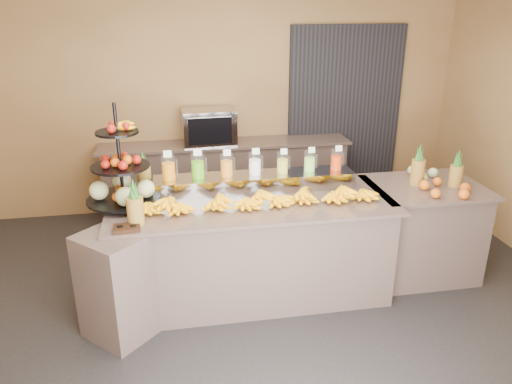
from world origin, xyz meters
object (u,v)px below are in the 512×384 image
object	(u,v)px
pitcher_tray	(255,182)
condiment_caddy	(127,228)
right_fruit_pile	(440,181)
fruit_stand	(127,179)
oven_warmer	(209,126)
banana_heap	(260,196)

from	to	relation	value
pitcher_tray	condiment_caddy	size ratio (longest dim) A/B	9.15
pitcher_tray	condiment_caddy	distance (m)	1.31
pitcher_tray	right_fruit_pile	xyz separation A→B (m)	(1.69, -0.29, 0.00)
fruit_stand	condiment_caddy	world-z (taller)	fruit_stand
oven_warmer	fruit_stand	bearing A→B (deg)	-117.51
banana_heap	oven_warmer	bearing A→B (deg)	97.15
right_fruit_pile	oven_warmer	xyz separation A→B (m)	(-1.97, 1.96, 0.13)
condiment_caddy	oven_warmer	xyz separation A→B (m)	(0.84, 2.35, 0.20)
fruit_stand	pitcher_tray	bearing A→B (deg)	20.24
right_fruit_pile	fruit_stand	bearing A→B (deg)	176.97
condiment_caddy	banana_heap	bearing A→B (deg)	16.04
banana_heap	condiment_caddy	size ratio (longest dim) A/B	10.63
pitcher_tray	condiment_caddy	world-z (taller)	pitcher_tray
condiment_caddy	oven_warmer	size ratio (longest dim) A/B	0.32
banana_heap	fruit_stand	distance (m)	1.15
fruit_stand	right_fruit_pile	xyz separation A→B (m)	(2.83, -0.15, -0.15)
banana_heap	oven_warmer	size ratio (longest dim) A/B	3.38
banana_heap	right_fruit_pile	xyz separation A→B (m)	(1.72, 0.07, 0.00)
fruit_stand	right_fruit_pile	bearing A→B (deg)	10.04
condiment_caddy	right_fruit_pile	world-z (taller)	right_fruit_pile
banana_heap	right_fruit_pile	distance (m)	1.72
fruit_stand	oven_warmer	bearing A→B (deg)	77.73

